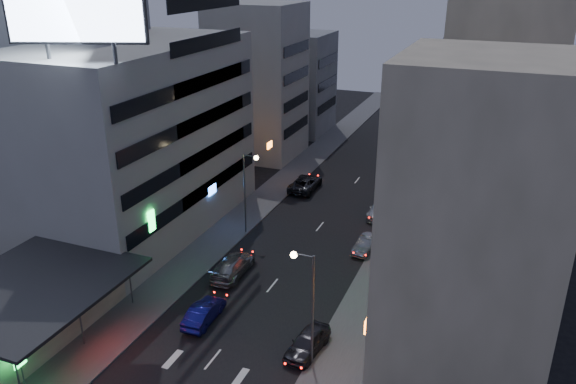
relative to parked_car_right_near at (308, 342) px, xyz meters
The scene contains 22 objects.
sidewalk_left 26.63m from the parked_car_right_near, 120.72° to the left, with size 4.00×120.00×0.12m, color #4C4C4F.
sidewalk_right 23.02m from the parked_car_right_near, 84.01° to the left, with size 4.00×120.00×0.12m, color #4C4C4F.
food_court 20.19m from the parked_car_right_near, 165.31° to the right, with size 11.00×13.00×3.88m.
white_building 27.29m from the parked_car_right_near, 150.30° to the left, with size 14.00×24.00×18.00m, color #A6A6A1.
grey_tower 38.92m from the parked_car_right_near, 153.31° to the left, with size 10.00×14.00×34.00m, color gray.
shophouse_near 13.61m from the parked_car_right_near, 19.82° to the left, with size 10.00×11.00×20.00m, color beige.
shophouse_mid 19.29m from the parked_car_right_near, 56.38° to the left, with size 11.00×12.00×16.00m, color gray.
shophouse_far 31.16m from the parked_car_right_near, 71.37° to the left, with size 10.00×14.00×22.00m, color beige.
far_left_a 44.34m from the parked_car_right_near, 119.11° to the left, with size 11.00×10.00×20.00m, color #A6A6A1.
far_left_b 55.69m from the parked_car_right_near, 113.00° to the left, with size 12.00×10.00×15.00m, color gray.
far_right_a 44.78m from the parked_car_right_near, 77.00° to the left, with size 11.00×12.00×18.00m, color gray.
far_right_b 58.91m from the parked_car_right_near, 79.64° to the left, with size 12.00×12.00×24.00m, color beige.
billboard 28.12m from the parked_car_right_near, behind, with size 9.52×3.75×6.20m.
street_lamp_right_near 4.74m from the parked_car_right_near, 74.73° to the right, with size 1.60×0.44×8.02m.
street_lamp_left 19.37m from the parked_car_right_near, 127.69° to the left, with size 1.60×0.44×8.02m.
street_lamp_right_far 33.21m from the parked_car_right_near, 89.47° to the left, with size 1.60×0.44×8.02m.
parked_car_right_near is the anchor object (origin of this frame).
parked_car_right_mid 15.63m from the parked_car_right_near, 90.00° to the left, with size 1.42×4.06×1.34m, color gray.
parked_car_left 29.52m from the parked_car_right_near, 110.62° to the left, with size 2.74×5.94×1.65m, color #28292D.
parked_car_right_far 23.81m from the parked_car_right_near, 91.36° to the left, with size 2.20×5.40×1.57m, color #9EA2A6.
road_car_blue 8.30m from the parked_car_right_near, behind, with size 1.55×4.45×1.47m, color navy.
road_car_silver 11.92m from the parked_car_right_near, 142.39° to the left, with size 2.28×5.61×1.63m, color #989CA0.
Camera 1 is at (16.07, -22.36, 24.55)m, focal length 35.00 mm.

